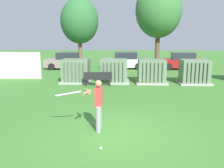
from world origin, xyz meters
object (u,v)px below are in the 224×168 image
(transformer_mid_east, at_px, (152,72))
(batter, at_px, (97,102))
(sports_ball, at_px, (101,148))
(parked_car_left_of_center, at_px, (68,61))
(transformer_west, at_px, (76,71))
(transformer_mid_west, at_px, (114,71))
(parked_car_rightmost, at_px, (182,61))
(transformer_east, at_px, (194,72))
(parked_car_leftmost, at_px, (11,61))
(park_bench, at_px, (98,78))
(parked_car_right_of_center, at_px, (124,61))

(transformer_mid_east, distance_m, batter, 9.14)
(sports_ball, relative_size, parked_car_left_of_center, 0.02)
(transformer_west, bearing_deg, parked_car_left_of_center, 106.20)
(transformer_mid_west, bearing_deg, parked_car_rightmost, 48.31)
(transformer_east, height_order, parked_car_left_of_center, same)
(batter, height_order, parked_car_rightmost, batter)
(transformer_west, distance_m, transformer_mid_west, 2.63)
(batter, relative_size, parked_car_rightmost, 0.41)
(parked_car_leftmost, xyz_separation_m, parked_car_left_of_center, (5.54, 0.11, 0.00))
(park_bench, bearing_deg, transformer_west, 144.45)
(batter, xyz_separation_m, sports_ball, (0.24, -1.55, -0.93))
(transformer_east, height_order, park_bench, transformer_east)
(transformer_east, relative_size, sports_ball, 23.33)
(transformer_mid_east, bearing_deg, transformer_west, 179.32)
(transformer_mid_east, relative_size, batter, 1.21)
(batter, relative_size, sports_ball, 19.33)
(transformer_mid_east, relative_size, sports_ball, 23.33)
(park_bench, height_order, parked_car_right_of_center, parked_car_right_of_center)
(park_bench, distance_m, parked_car_leftmost, 12.11)
(parked_car_right_of_center, bearing_deg, park_bench, -102.11)
(transformer_mid_east, height_order, transformer_east, same)
(parked_car_left_of_center, bearing_deg, transformer_east, -34.96)
(sports_ball, height_order, parked_car_rightmost, parked_car_rightmost)
(parked_car_leftmost, bearing_deg, transformer_mid_west, -33.34)
(park_bench, distance_m, sports_ball, 9.15)
(parked_car_leftmost, bearing_deg, batter, -57.62)
(batter, height_order, parked_car_right_of_center, batter)
(parked_car_leftmost, bearing_deg, park_bench, -40.83)
(transformer_mid_east, bearing_deg, park_bench, -162.81)
(transformer_west, relative_size, parked_car_leftmost, 0.50)
(park_bench, relative_size, sports_ball, 20.18)
(parked_car_left_of_center, relative_size, parked_car_rightmost, 1.02)
(transformer_mid_west, xyz_separation_m, parked_car_left_of_center, (-4.63, 6.80, -0.04))
(parked_car_right_of_center, bearing_deg, parked_car_leftmost, -176.59)
(park_bench, distance_m, parked_car_left_of_center, 8.81)
(transformer_west, relative_size, transformer_east, 1.00)
(parked_car_leftmost, xyz_separation_m, parked_car_right_of_center, (11.00, 0.66, 0.00))
(transformer_mid_west, bearing_deg, parked_car_left_of_center, 124.23)
(batter, xyz_separation_m, parked_car_right_of_center, (1.20, 16.12, -0.22))
(transformer_west, bearing_deg, parked_car_right_of_center, 64.88)
(transformer_mid_east, bearing_deg, parked_car_left_of_center, 136.11)
(transformer_mid_west, distance_m, transformer_east, 5.44)
(transformer_west, distance_m, parked_car_right_of_center, 8.18)
(transformer_mid_west, xyz_separation_m, parked_car_rightmost, (6.37, 7.15, -0.04))
(transformer_west, relative_size, parked_car_rightmost, 0.49)
(park_bench, bearing_deg, parked_car_right_of_center, 77.89)
(transformer_mid_east, height_order, parked_car_leftmost, same)
(batter, distance_m, sports_ball, 1.82)
(transformer_mid_west, bearing_deg, parked_car_right_of_center, 83.48)
(transformer_east, relative_size, parked_car_right_of_center, 0.49)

